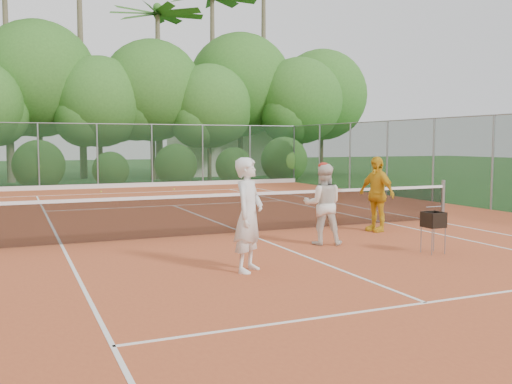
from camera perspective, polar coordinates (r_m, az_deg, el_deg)
ground at (r=13.50m, az=-1.15°, el=-4.21°), size 120.00×120.00×0.00m
clay_court at (r=13.50m, az=-1.15°, el=-4.17°), size 18.00×36.00×0.02m
club_building at (r=38.96m, az=-2.25°, el=4.02°), size 8.00×5.00×3.00m
tennis_net at (r=13.42m, az=-1.15°, el=-1.97°), size 11.97×0.10×1.10m
player_white at (r=9.40m, az=-0.74°, el=-2.30°), size 0.81×0.81×1.89m
player_center_grp at (r=11.99m, az=6.73°, el=-1.20°), size 1.02×0.92×1.73m
player_yellow at (r=13.99m, az=11.95°, el=-0.19°), size 0.64×1.12×1.81m
ball_hopper at (r=11.49m, az=17.32°, el=-2.74°), size 0.35×0.35×0.81m
stray_ball_a at (r=25.95m, az=-8.19°, el=0.29°), size 0.07×0.07×0.07m
stray_ball_b at (r=25.31m, az=-15.22°, el=0.05°), size 0.07×0.07×0.07m
stray_ball_c at (r=23.32m, az=-4.12°, el=-0.20°), size 0.07×0.07×0.07m
court_markings at (r=13.50m, az=-1.15°, el=-4.12°), size 11.03×23.83×0.01m
fence_back at (r=27.80m, az=-12.95°, el=3.55°), size 18.07×0.07×3.00m
tropical_treeline at (r=33.33m, az=-12.27°, el=9.97°), size 32.10×8.49×15.03m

